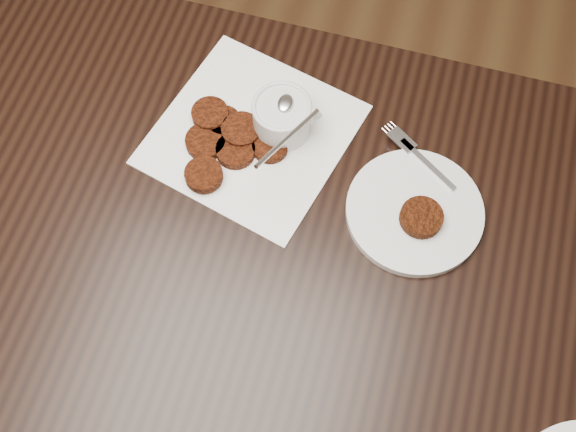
{
  "coord_description": "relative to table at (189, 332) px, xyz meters",
  "views": [
    {
      "loc": [
        0.31,
        -0.25,
        1.72
      ],
      "look_at": [
        0.2,
        0.15,
        0.8
      ],
      "focal_mm": 43.29,
      "sensor_mm": 36.0,
      "label": 1
    }
  ],
  "objects": [
    {
      "name": "floor",
      "position": [
        -0.03,
        -0.04,
        -0.38
      ],
      "size": [
        4.0,
        4.0,
        0.0
      ],
      "primitive_type": "plane",
      "color": "#54381C",
      "rests_on": "ground"
    },
    {
      "name": "table",
      "position": [
        0.0,
        0.0,
        0.0
      ],
      "size": [
        1.52,
        0.98,
        0.75
      ],
      "primitive_type": "cube",
      "color": "black",
      "rests_on": "floor"
    },
    {
      "name": "napkin",
      "position": [
        0.07,
        0.26,
        0.38
      ],
      "size": [
        0.35,
        0.35,
        0.0
      ],
      "primitive_type": "cube",
      "rotation": [
        0.0,
        0.0,
        -0.25
      ],
      "color": "white",
      "rests_on": "table"
    },
    {
      "name": "sauce_ramekin",
      "position": [
        0.11,
        0.28,
        0.44
      ],
      "size": [
        0.16,
        0.16,
        0.13
      ],
      "primitive_type": null,
      "rotation": [
        0.0,
        0.0,
        0.34
      ],
      "color": "silver",
      "rests_on": "napkin"
    },
    {
      "name": "patty_cluster",
      "position": [
        0.04,
        0.23,
        0.39
      ],
      "size": [
        0.24,
        0.24,
        0.02
      ],
      "primitive_type": null,
      "rotation": [
        0.0,
        0.0,
        -0.13
      ],
      "color": "maroon",
      "rests_on": "napkin"
    },
    {
      "name": "plate_with_patty",
      "position": [
        0.35,
        0.19,
        0.39
      ],
      "size": [
        0.29,
        0.29,
        0.03
      ],
      "primitive_type": null,
      "rotation": [
        0.0,
        0.0,
        -0.59
      ],
      "color": "silver",
      "rests_on": "table"
    }
  ]
}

